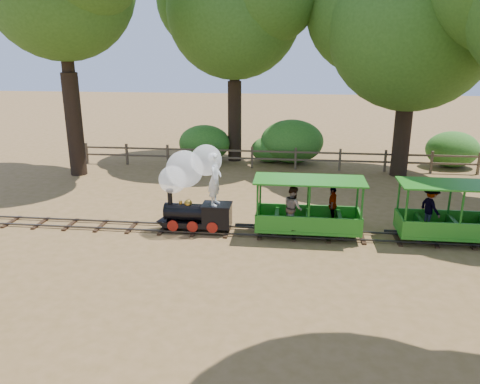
# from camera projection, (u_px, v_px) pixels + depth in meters

# --- Properties ---
(ground) EXTENTS (90.00, 90.00, 0.00)m
(ground) POSITION_uv_depth(u_px,v_px,m) (260.00, 234.00, 14.06)
(ground) COLOR olive
(ground) RESTS_ON ground
(track) EXTENTS (22.00, 1.00, 0.10)m
(track) POSITION_uv_depth(u_px,v_px,m) (260.00, 232.00, 14.04)
(track) COLOR #3F3D3A
(track) RESTS_ON ground
(locomotive) EXTENTS (2.35, 1.11, 2.70)m
(locomotive) POSITION_uv_depth(u_px,v_px,m) (192.00, 182.00, 13.90)
(locomotive) COLOR black
(locomotive) RESTS_ON ground
(carriage_front) EXTENTS (3.18, 1.35, 1.65)m
(carriage_front) POSITION_uv_depth(u_px,v_px,m) (308.00, 212.00, 13.65)
(carriage_front) COLOR #237A1A
(carriage_front) RESTS_ON track
(carriage_rear) EXTENTS (3.18, 1.44, 1.65)m
(carriage_rear) POSITION_uv_depth(u_px,v_px,m) (452.00, 217.00, 13.30)
(carriage_rear) COLOR #237A1A
(carriage_rear) RESTS_ON track
(oak_nc) EXTENTS (7.70, 6.78, 10.05)m
(oak_nc) POSITION_uv_depth(u_px,v_px,m) (234.00, 3.00, 21.23)
(oak_nc) COLOR #2D2116
(oak_nc) RESTS_ON ground
(oak_ne) EXTENTS (8.56, 7.53, 9.64)m
(oak_ne) POSITION_uv_depth(u_px,v_px,m) (413.00, 16.00, 18.71)
(oak_ne) COLOR #2D2116
(oak_ne) RESTS_ON ground
(fence) EXTENTS (18.10, 0.10, 1.00)m
(fence) POSITION_uv_depth(u_px,v_px,m) (274.00, 156.00, 21.48)
(fence) COLOR brown
(fence) RESTS_ON ground
(shrub_west) EXTENTS (2.53, 1.95, 1.75)m
(shrub_west) POSITION_uv_depth(u_px,v_px,m) (204.00, 143.00, 23.02)
(shrub_west) COLOR #2D6B1E
(shrub_west) RESTS_ON ground
(shrub_mid_w) EXTENTS (3.02, 2.32, 2.09)m
(shrub_mid_w) POSITION_uv_depth(u_px,v_px,m) (292.00, 141.00, 22.49)
(shrub_mid_w) COLOR #2D6B1E
(shrub_mid_w) RESTS_ON ground
(shrub_mid_e) EXTENTS (1.80, 1.38, 1.25)m
(shrub_mid_e) POSITION_uv_depth(u_px,v_px,m) (269.00, 149.00, 22.73)
(shrub_mid_e) COLOR #2D6B1E
(shrub_mid_e) RESTS_ON ground
(shrub_east) EXTENTS (2.42, 1.86, 1.67)m
(shrub_east) POSITION_uv_depth(u_px,v_px,m) (452.00, 149.00, 21.72)
(shrub_east) COLOR #2D6B1E
(shrub_east) RESTS_ON ground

